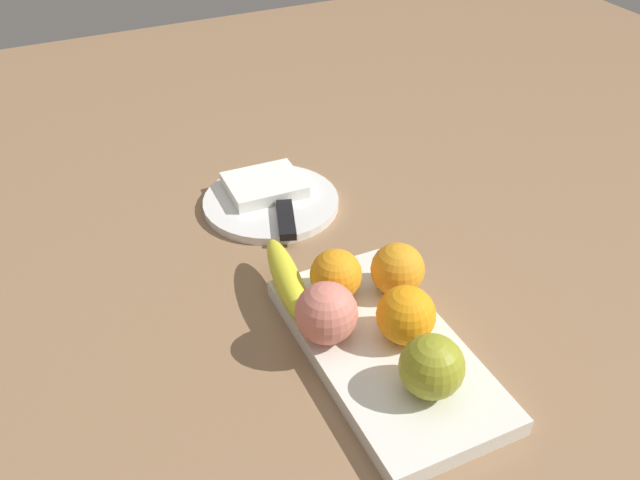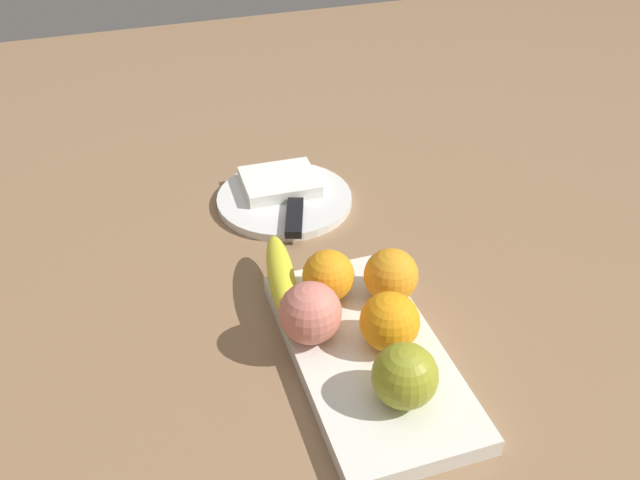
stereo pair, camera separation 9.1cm
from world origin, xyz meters
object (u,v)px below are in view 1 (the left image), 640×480
at_px(apple, 434,366).
at_px(orange_near_banana, 336,275).
at_px(orange_center, 398,269).
at_px(dinner_plate, 271,202).
at_px(orange_near_apple, 406,315).
at_px(banana, 287,279).
at_px(folded_napkin, 264,185).
at_px(knife, 285,214).
at_px(peach, 326,313).
at_px(fruit_tray, 385,350).

bearing_deg(apple, orange_near_banana, 7.90).
bearing_deg(orange_center, dinner_plate, 11.85).
distance_m(apple, orange_near_banana, 0.18).
relative_size(apple, orange_near_apple, 1.02).
xyz_separation_m(banana, dinner_plate, (0.22, -0.06, -0.03)).
distance_m(folded_napkin, knife, 0.08).
bearing_deg(apple, banana, 19.31).
distance_m(dinner_plate, folded_napkin, 0.03).
bearing_deg(banana, peach, -167.12).
height_order(fruit_tray, banana, banana).
bearing_deg(knife, dinner_plate, 19.57).
bearing_deg(orange_center, fruit_tray, 142.74).
bearing_deg(orange_near_apple, banana, 33.35).
relative_size(orange_near_apple, orange_near_banana, 1.06).
distance_m(banana, orange_near_apple, 0.16).
height_order(orange_near_apple, peach, peach).
bearing_deg(dinner_plate, peach, 169.79).
xyz_separation_m(banana, peach, (-0.10, -0.01, 0.02)).
relative_size(fruit_tray, dinner_plate, 1.55).
xyz_separation_m(orange_near_apple, orange_near_banana, (0.10, 0.04, -0.00)).
height_order(apple, dinner_plate, apple).
height_order(orange_center, dinner_plate, orange_center).
bearing_deg(orange_near_banana, folded_napkin, -2.91).
bearing_deg(apple, orange_center, -16.88).
height_order(dinner_plate, knife, knife).
height_order(banana, peach, peach).
bearing_deg(banana, apple, -152.51).
bearing_deg(folded_napkin, orange_near_banana, 177.09).
bearing_deg(apple, peach, 29.49).
bearing_deg(folded_napkin, dinner_plate, -180.00).
xyz_separation_m(fruit_tray, orange_center, (0.08, -0.06, 0.04)).
xyz_separation_m(fruit_tray, knife, (0.30, -0.00, 0.01)).
bearing_deg(orange_near_banana, apple, -172.10).
bearing_deg(folded_napkin, banana, 165.23).
distance_m(apple, orange_center, 0.16).
bearing_deg(knife, orange_near_banana, -165.57).
relative_size(apple, banana, 0.41).
xyz_separation_m(banana, orange_near_apple, (-0.14, -0.09, 0.02)).
height_order(fruit_tray, dinner_plate, fruit_tray).
relative_size(fruit_tray, folded_napkin, 2.82).
height_order(orange_near_apple, dinner_plate, orange_near_apple).
bearing_deg(fruit_tray, folded_napkin, -0.00).
height_order(apple, orange_near_apple, apple).
height_order(orange_near_banana, orange_center, orange_center).
bearing_deg(folded_napkin, knife, -179.45).
relative_size(banana, knife, 0.96).
relative_size(orange_near_banana, knife, 0.37).
bearing_deg(knife, banana, 176.95).
bearing_deg(orange_near_apple, fruit_tray, 91.23).
xyz_separation_m(fruit_tray, folded_napkin, (0.38, -0.00, 0.01)).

